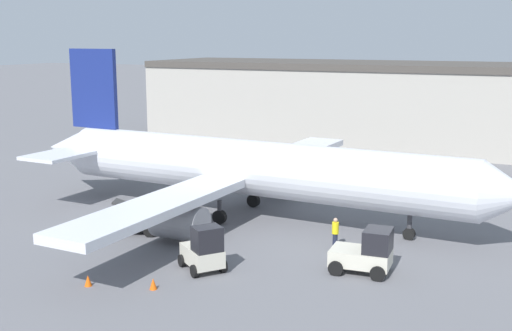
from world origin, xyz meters
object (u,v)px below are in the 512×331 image
object	(u,v)px
baggage_tug	(366,252)
pushback_tug	(204,250)
airplane	(244,168)
safety_cone_far	(88,281)
belt_loader_truck	(140,217)
ground_crew_worker	(335,232)
safety_cone_near	(153,284)

from	to	relation	value
baggage_tug	pushback_tug	bearing A→B (deg)	-160.88
airplane	safety_cone_far	xyz separation A→B (m)	(-1.32, -14.16, -2.97)
airplane	belt_loader_truck	world-z (taller)	airplane
ground_crew_worker	belt_loader_truck	world-z (taller)	belt_loader_truck
belt_loader_truck	safety_cone_far	size ratio (longest dim) A/B	5.76
pushback_tug	belt_loader_truck	bearing A→B (deg)	-173.08
ground_crew_worker	baggage_tug	distance (m)	4.02
ground_crew_worker	belt_loader_truck	bearing A→B (deg)	16.04
airplane	safety_cone_near	xyz separation A→B (m)	(1.72, -13.18, -2.97)
baggage_tug	safety_cone_near	size ratio (longest dim) A/B	5.63
pushback_tug	safety_cone_far	size ratio (longest dim) A/B	5.40
safety_cone_near	pushback_tug	bearing A→B (deg)	73.19
belt_loader_truck	pushback_tug	distance (m)	7.76
ground_crew_worker	safety_cone_far	world-z (taller)	ground_crew_worker
airplane	belt_loader_truck	bearing A→B (deg)	-120.99
belt_loader_truck	safety_cone_far	xyz separation A→B (m)	(2.69, -8.08, -0.74)
baggage_tug	belt_loader_truck	xyz separation A→B (m)	(-14.19, 0.73, -0.05)
pushback_tug	safety_cone_near	size ratio (longest dim) A/B	5.40
belt_loader_truck	safety_cone_near	size ratio (longest dim) A/B	5.76
airplane	pushback_tug	distance (m)	10.60
baggage_tug	airplane	bearing A→B (deg)	142.13
belt_loader_truck	safety_cone_far	world-z (taller)	belt_loader_truck
pushback_tug	safety_cone_far	bearing A→B (deg)	-96.46
ground_crew_worker	safety_cone_near	bearing A→B (deg)	62.91
ground_crew_worker	safety_cone_far	xyz separation A→B (m)	(-8.88, -10.40, -0.66)
safety_cone_near	ground_crew_worker	bearing A→B (deg)	58.21
airplane	pushback_tug	bearing A→B (deg)	-72.67
baggage_tug	safety_cone_near	world-z (taller)	baggage_tug
belt_loader_truck	pushback_tug	bearing A→B (deg)	-53.14
safety_cone_near	belt_loader_truck	bearing A→B (deg)	128.85
safety_cone_near	safety_cone_far	distance (m)	3.19
belt_loader_truck	safety_cone_near	distance (m)	9.15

